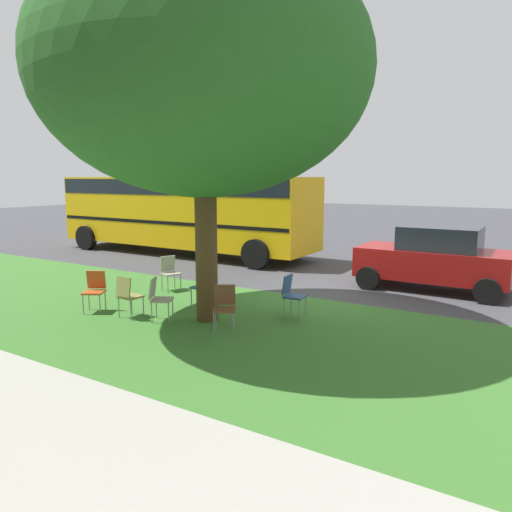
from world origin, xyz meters
TOP-DOWN VIEW (x-y plane):
  - ground at (0.00, 0.00)m, footprint 80.00×80.00m
  - grass_verge at (0.00, 3.20)m, footprint 48.00×6.00m
  - sidewalk_strip at (0.00, 7.60)m, footprint 48.00×2.80m
  - street_tree at (1.26, 2.97)m, footprint 6.35×6.35m
  - chair_0 at (2.05, 3.55)m, footprint 0.57×0.56m
  - chair_1 at (-0.10, 1.88)m, footprint 0.45×0.45m
  - chair_2 at (0.54, 3.39)m, footprint 0.57×0.57m
  - chair_3 at (3.68, 1.39)m, footprint 0.55×0.54m
  - chair_4 at (1.91, 2.22)m, footprint 0.48×0.47m
  - chair_5 at (3.71, 3.74)m, footprint 0.57×0.57m
  - chair_6 at (2.72, 3.73)m, footprint 0.44×0.44m
  - parked_car at (-2.08, -2.21)m, footprint 3.70×1.92m
  - school_bus at (7.28, -3.45)m, footprint 10.40×2.80m

SIDE VIEW (x-z plane):
  - ground at x=0.00m, z-range 0.00..0.00m
  - grass_verge at x=0.00m, z-range 0.00..0.01m
  - sidewalk_strip at x=0.00m, z-range 0.00..0.01m
  - chair_0 at x=2.05m, z-range 0.08..0.96m
  - chair_1 at x=-0.10m, z-range 0.08..0.96m
  - chair_2 at x=0.54m, z-range 0.08..0.96m
  - chair_3 at x=3.68m, z-range 0.08..0.96m
  - chair_4 at x=1.91m, z-range 0.08..0.96m
  - chair_5 at x=3.71m, z-range 0.08..0.96m
  - chair_6 at x=2.72m, z-range 0.08..0.96m
  - parked_car at x=-2.08m, z-range 0.01..1.66m
  - school_bus at x=7.28m, z-range 0.32..3.20m
  - street_tree at x=1.26m, z-range 1.23..8.40m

